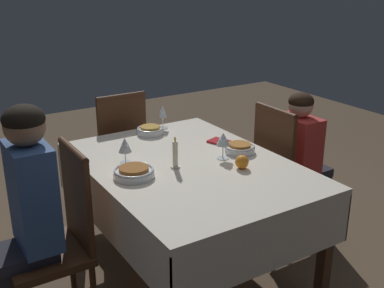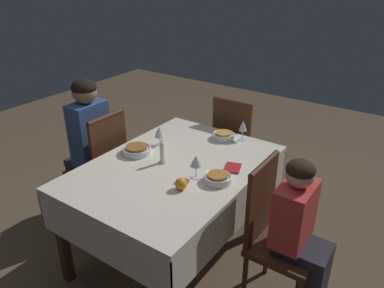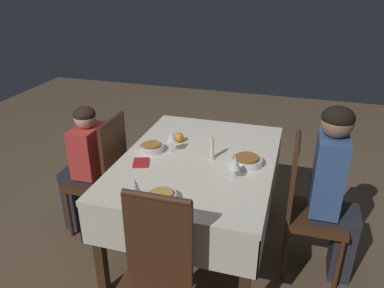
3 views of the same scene
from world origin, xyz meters
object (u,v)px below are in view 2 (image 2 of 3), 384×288
(wine_glass_south, at_px, (159,132))
(person_adult_denim, at_px, (87,141))
(dining_table, at_px, (174,177))
(person_child_red, at_px, (302,235))
(chair_north, at_px, (274,231))
(bowl_west, at_px, (223,135))
(wine_glass_north, at_px, (196,161))
(wine_glass_west, at_px, (243,126))
(chair_west, at_px, (236,145))
(bowl_north, at_px, (217,178))
(candle_centerpiece, at_px, (162,154))
(bowl_south, at_px, (137,150))
(orange_fruit, at_px, (181,184))
(chair_south, at_px, (102,164))
(napkin_red_folded, at_px, (233,168))

(wine_glass_south, bearing_deg, person_adult_denim, -72.71)
(dining_table, xyz_separation_m, person_child_red, (-0.01, 0.92, -0.09))
(chair_north, height_order, bowl_west, chair_north)
(wine_glass_north, xyz_separation_m, wine_glass_west, (-0.68, -0.02, -0.00))
(chair_west, xyz_separation_m, person_adult_denim, (0.94, -0.88, 0.16))
(chair_west, bearing_deg, wine_glass_north, 103.26)
(chair_west, height_order, person_child_red, person_child_red)
(bowl_west, bearing_deg, bowl_north, 27.06)
(chair_west, relative_size, candle_centerpiece, 5.47)
(bowl_south, xyz_separation_m, wine_glass_west, (-0.64, 0.53, 0.09))
(wine_glass_north, bearing_deg, orange_fruit, 1.77)
(chair_north, bearing_deg, person_adult_denim, 90.14)
(chair_north, relative_size, bowl_north, 5.47)
(person_child_red, xyz_separation_m, wine_glass_north, (0.06, -0.71, 0.30))
(chair_south, distance_m, napkin_red_folded, 1.15)
(chair_west, relative_size, person_adult_denim, 0.80)
(bowl_south, xyz_separation_m, napkin_red_folded, (-0.20, 0.69, -0.02))
(chair_south, bearing_deg, bowl_south, 87.67)
(bowl_west, relative_size, candle_centerpiece, 0.98)
(bowl_north, bearing_deg, chair_north, 94.05)
(chair_north, relative_size, person_child_red, 0.94)
(wine_glass_north, height_order, wine_glass_west, wine_glass_west)
(chair_west, height_order, napkin_red_folded, chair_west)
(person_child_red, bearing_deg, wine_glass_south, 81.18)
(dining_table, relative_size, chair_north, 1.46)
(person_child_red, xyz_separation_m, bowl_south, (0.02, -1.26, 0.21))
(chair_south, relative_size, bowl_south, 4.54)
(chair_north, height_order, wine_glass_west, chair_north)
(bowl_north, relative_size, wine_glass_north, 1.14)
(chair_north, bearing_deg, wine_glass_west, 42.26)
(chair_west, height_order, person_adult_denim, person_adult_denim)
(chair_north, distance_m, chair_west, 1.22)
(wine_glass_south, bearing_deg, orange_fruit, 50.51)
(dining_table, relative_size, chair_west, 1.46)
(chair_south, bearing_deg, person_child_red, 90.14)
(bowl_north, height_order, bowl_west, same)
(person_adult_denim, height_order, wine_glass_north, person_adult_denim)
(dining_table, distance_m, chair_west, 0.96)
(orange_fruit, bearing_deg, napkin_red_folded, 161.34)
(chair_south, xyz_separation_m, wine_glass_south, (-0.19, 0.46, 0.33))
(wine_glass_west, bearing_deg, orange_fruit, 1.78)
(person_adult_denim, bearing_deg, wine_glass_west, 119.73)
(wine_glass_north, relative_size, candle_centerpiece, 0.88)
(wine_glass_west, bearing_deg, candle_centerpiece, -23.26)
(chair_south, height_order, chair_west, same)
(person_child_red, distance_m, napkin_red_folded, 0.62)
(chair_south, bearing_deg, dining_table, 89.19)
(bowl_north, xyz_separation_m, wine_glass_west, (-0.65, -0.17, 0.09))
(dining_table, xyz_separation_m, chair_west, (-0.95, -0.02, -0.14))
(orange_fruit, bearing_deg, person_adult_denim, -101.34)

